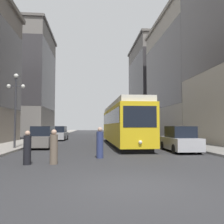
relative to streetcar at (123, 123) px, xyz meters
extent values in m
plane|color=#303033|center=(-1.88, -15.34, -2.10)|extent=(200.00, 200.00, 0.00)
cube|color=gray|center=(-10.05, 24.66, -2.03)|extent=(3.35, 120.00, 0.15)
cube|color=gray|center=(6.30, 24.66, -2.03)|extent=(3.35, 120.00, 0.15)
cube|color=black|center=(0.00, 0.01, -1.93)|extent=(2.37, 13.78, 0.35)
cube|color=gold|center=(0.00, 0.01, -0.20)|extent=(2.77, 14.98, 3.10)
cube|color=black|center=(0.00, 0.01, 0.50)|extent=(2.79, 14.38, 1.08)
cube|color=silver|center=(0.00, 0.01, 1.57)|extent=(2.56, 14.68, 0.44)
cube|color=black|center=(0.08, -7.45, 0.34)|extent=(2.21, 0.11, 1.40)
sphere|color=#F2EACC|center=(0.09, -7.52, -1.30)|extent=(0.24, 0.24, 0.24)
cube|color=black|center=(2.99, 12.56, -1.93)|extent=(2.61, 11.54, 0.35)
cube|color=#334C8C|center=(2.99, 12.56, -0.20)|extent=(3.03, 12.55, 3.10)
cube|color=black|center=(2.99, 12.56, 0.34)|extent=(3.04, 12.06, 1.30)
cube|color=black|center=(2.75, 6.35, 0.11)|extent=(2.31, 0.17, 1.71)
cylinder|color=black|center=(-7.98, 7.44, -1.78)|extent=(0.20, 0.65, 0.64)
cylinder|color=black|center=(-7.88, 10.28, -1.78)|extent=(0.20, 0.65, 0.64)
cylinder|color=black|center=(-6.27, 7.39, -1.78)|extent=(0.20, 0.65, 0.64)
cylinder|color=black|center=(-6.18, 10.22, -1.78)|extent=(0.20, 0.65, 0.64)
cube|color=#B2B2B7|center=(-7.08, 8.83, -1.50)|extent=(1.95, 4.63, 0.84)
cube|color=black|center=(-7.07, 8.95, -0.68)|extent=(1.66, 2.57, 0.80)
cylinder|color=black|center=(-7.96, -3.39, -1.78)|extent=(0.20, 0.64, 0.64)
cylinder|color=black|center=(-7.90, -0.72, -1.78)|extent=(0.20, 0.64, 0.64)
cylinder|color=black|center=(-6.26, -3.43, -1.78)|extent=(0.20, 0.64, 0.64)
cylinder|color=black|center=(-6.19, -0.77, -1.78)|extent=(0.20, 0.64, 0.64)
cube|color=slate|center=(-7.08, -2.08, -1.50)|extent=(1.91, 4.35, 0.84)
cube|color=black|center=(-7.07, -1.97, -0.68)|extent=(1.64, 2.41, 0.80)
cylinder|color=black|center=(4.23, -4.50, -1.78)|extent=(0.20, 0.65, 0.64)
cylinder|color=black|center=(4.13, -7.29, -1.78)|extent=(0.20, 0.65, 0.64)
cylinder|color=black|center=(2.52, -4.44, -1.78)|extent=(0.20, 0.65, 0.64)
cylinder|color=black|center=(2.42, -7.23, -1.78)|extent=(0.20, 0.65, 0.64)
cube|color=#B2B2B7|center=(3.32, -5.87, -1.50)|extent=(1.96, 4.57, 0.84)
cube|color=black|center=(3.32, -5.98, -0.68)|extent=(1.67, 2.53, 0.80)
cylinder|color=#6B5B4C|center=(-4.87, -10.86, -1.39)|extent=(0.37, 0.37, 1.43)
sphere|color=tan|center=(-4.87, -10.86, -0.56)|extent=(0.25, 0.25, 0.25)
cylinder|color=navy|center=(-2.56, -8.86, -1.34)|extent=(0.40, 0.40, 1.52)
sphere|color=tan|center=(-2.56, -8.86, -0.46)|extent=(0.27, 0.27, 0.27)
cylinder|color=black|center=(-6.11, -10.88, -1.41)|extent=(0.36, 0.36, 1.38)
sphere|color=tan|center=(-6.11, -10.88, -0.61)|extent=(0.25, 0.25, 0.25)
cylinder|color=#333338|center=(-8.98, -3.36, 0.79)|extent=(0.16, 0.16, 5.48)
sphere|color=white|center=(-8.98, -3.36, 3.69)|extent=(0.36, 0.36, 0.36)
sphere|color=white|center=(-9.53, -3.36, 2.87)|extent=(0.31, 0.31, 0.31)
sphere|color=white|center=(-8.43, -3.36, 2.87)|extent=(0.31, 0.31, 0.31)
cube|color=#333338|center=(-8.98, -3.36, 2.87)|extent=(1.10, 0.06, 0.06)
cube|color=slate|center=(-17.74, 28.55, 8.73)|extent=(12.04, 16.32, 21.67)
cube|color=#383538|center=(-17.74, 28.55, 9.82)|extent=(12.08, 16.36, 13.00)
cube|color=#5F5B56|center=(-17.74, 28.55, 19.82)|extent=(12.64, 16.92, 0.50)
cube|color=slate|center=(14.07, 35.29, 8.89)|extent=(12.21, 18.51, 21.98)
cube|color=#383538|center=(14.07, 35.29, 9.99)|extent=(12.25, 18.55, 13.19)
cube|color=#5F5B56|center=(14.07, 35.29, 20.13)|extent=(12.81, 19.11, 0.50)
cube|color=#A89E8E|center=(14.06, 14.09, 7.27)|extent=(12.18, 17.81, 18.74)
cube|color=#544F4E|center=(14.06, 14.09, 8.21)|extent=(12.22, 17.85, 11.24)
cube|color=gray|center=(14.06, 14.09, 16.89)|extent=(12.78, 18.41, 0.50)
camera|label=1|loc=(-3.15, -22.64, -0.27)|focal=38.26mm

